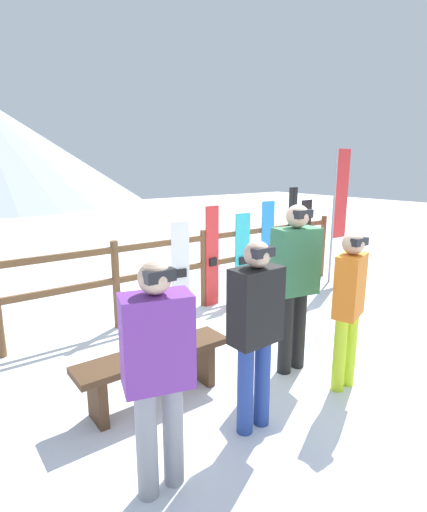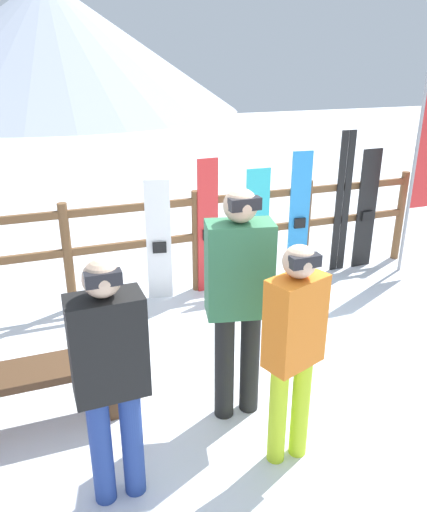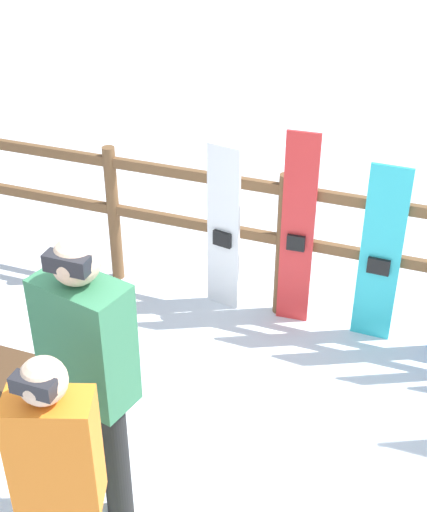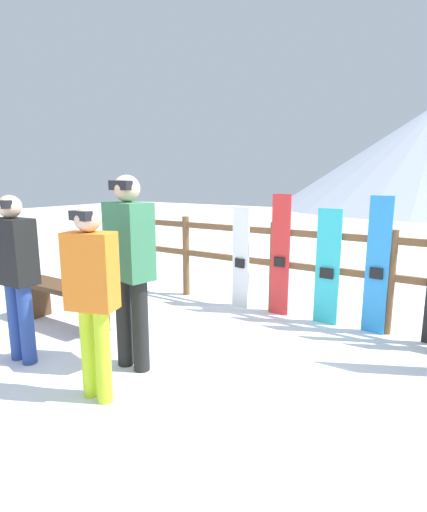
# 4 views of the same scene
# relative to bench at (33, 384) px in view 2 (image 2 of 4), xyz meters

# --- Properties ---
(ground_plane) EXTENTS (40.00, 40.00, 0.00)m
(ground_plane) POSITION_rel_bench_xyz_m (1.84, -0.27, -0.36)
(ground_plane) COLOR white
(mountain_backdrop) EXTENTS (18.00, 18.00, 6.00)m
(mountain_backdrop) POSITION_rel_bench_xyz_m (1.84, 23.81, 2.64)
(mountain_backdrop) COLOR #B2BCD1
(mountain_backdrop) RESTS_ON ground
(fence) EXTENTS (5.75, 0.10, 1.18)m
(fence) POSITION_rel_bench_xyz_m (1.84, 1.81, 0.34)
(fence) COLOR brown
(fence) RESTS_ON ground
(bench) EXTENTS (1.45, 0.36, 0.49)m
(bench) POSITION_rel_bench_xyz_m (0.00, 0.00, 0.00)
(bench) COLOR #4C331E
(bench) RESTS_ON ground
(person_plaid_green) EXTENTS (0.50, 0.34, 1.76)m
(person_plaid_green) POSITION_rel_bench_xyz_m (1.44, -0.36, 0.66)
(person_plaid_green) COLOR black
(person_plaid_green) RESTS_ON ground
(person_black) EXTENTS (0.42, 0.23, 1.58)m
(person_black) POSITION_rel_bench_xyz_m (0.46, -0.84, 0.55)
(person_black) COLOR navy
(person_black) RESTS_ON ground
(person_orange) EXTENTS (0.42, 0.32, 1.54)m
(person_orange) POSITION_rel_bench_xyz_m (1.58, -0.90, 0.54)
(person_orange) COLOR #B7D826
(person_orange) RESTS_ON ground
(snowboard_white) EXTENTS (0.27, 0.09, 1.36)m
(snowboard_white) POSITION_rel_bench_xyz_m (1.39, 1.75, 0.31)
(snowboard_white) COLOR white
(snowboard_white) RESTS_ON ground
(snowboard_red) EXTENTS (0.24, 0.06, 1.54)m
(snowboard_red) POSITION_rel_bench_xyz_m (1.96, 1.75, 0.40)
(snowboard_red) COLOR red
(snowboard_red) RESTS_ON ground
(snowboard_cyan) EXTENTS (0.29, 0.06, 1.39)m
(snowboard_cyan) POSITION_rel_bench_xyz_m (2.56, 1.75, 0.33)
(snowboard_cyan) COLOR #2DBFCC
(snowboard_cyan) RESTS_ON ground
(snowboard_blue) EXTENTS (0.25, 0.07, 1.55)m
(snowboard_blue) POSITION_rel_bench_xyz_m (3.11, 1.75, 0.40)
(snowboard_blue) COLOR #288CE0
(snowboard_blue) RESTS_ON ground
(ski_pair_black) EXTENTS (0.19, 0.02, 1.75)m
(ski_pair_black) POSITION_rel_bench_xyz_m (3.71, 1.75, 0.51)
(ski_pair_black) COLOR black
(ski_pair_black) RESTS_ON ground
(snowboard_black_stripe) EXTENTS (0.28, 0.07, 1.52)m
(snowboard_black_stripe) POSITION_rel_bench_xyz_m (4.07, 1.75, 0.39)
(snowboard_black_stripe) COLOR black
(snowboard_black_stripe) RESTS_ON ground
(rental_flag) EXTENTS (0.40, 0.04, 2.41)m
(rental_flag) POSITION_rel_bench_xyz_m (4.58, 1.45, 1.10)
(rental_flag) COLOR #99999E
(rental_flag) RESTS_ON ground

